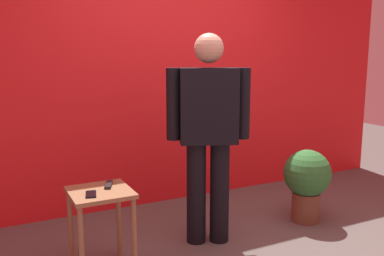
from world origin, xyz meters
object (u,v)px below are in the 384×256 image
at_px(side_table, 101,207).
at_px(tv_remote, 109,185).
at_px(cell_phone, 91,194).
at_px(potted_plant, 307,179).
at_px(standing_person, 208,129).

distance_m(side_table, tv_remote, 0.17).
height_order(cell_phone, potted_plant, potted_plant).
xyz_separation_m(side_table, cell_phone, (-0.08, -0.07, 0.13)).
height_order(standing_person, cell_phone, standing_person).
relative_size(side_table, potted_plant, 0.89).
bearing_deg(standing_person, tv_remote, -178.73).
bearing_deg(cell_phone, side_table, 54.15).
distance_m(side_table, potted_plant, 1.96).
bearing_deg(standing_person, potted_plant, -1.98).
bearing_deg(side_table, potted_plant, 1.59).
height_order(standing_person, tv_remote, standing_person).
bearing_deg(side_table, standing_person, 5.58).
relative_size(standing_person, side_table, 2.82).
bearing_deg(tv_remote, side_table, -117.33).
bearing_deg(tv_remote, cell_phone, -117.52).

